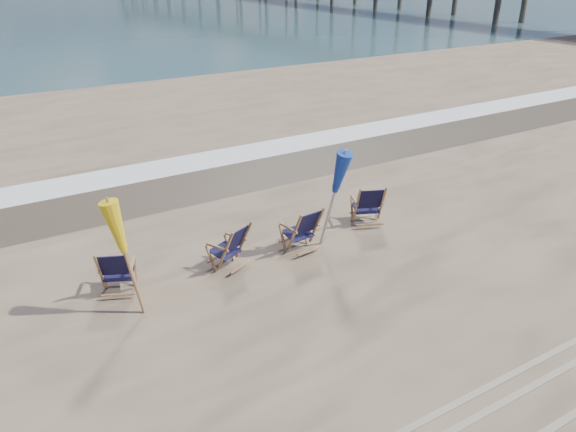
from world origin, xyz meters
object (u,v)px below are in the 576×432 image
beach_chair_3 (382,205)px  umbrella_blue (332,172)px  beach_chair_0 (132,272)px  beach_chair_1 (244,242)px  beach_chair_2 (317,227)px  umbrella_yellow (124,232)px

beach_chair_3 → umbrella_blue: (-1.55, -0.32, 1.15)m
beach_chair_3 → beach_chair_0: bearing=22.5°
beach_chair_1 → beach_chair_2: size_ratio=0.96×
beach_chair_2 → beach_chair_3: bearing=179.5°
umbrella_blue → beach_chair_0: bearing=174.2°
beach_chair_2 → beach_chair_1: bearing=-13.8°
beach_chair_0 → beach_chair_1: beach_chair_1 is taller
beach_chair_0 → beach_chair_2: beach_chair_2 is taller
beach_chair_1 → beach_chair_2: beach_chair_2 is taller
beach_chair_2 → umbrella_yellow: 3.87m
beach_chair_1 → umbrella_blue: umbrella_blue is taller
beach_chair_0 → umbrella_blue: 3.98m
beach_chair_3 → umbrella_yellow: 5.60m
umbrella_yellow → beach_chair_0: bearing=73.6°
beach_chair_1 → umbrella_yellow: 2.52m
beach_chair_1 → umbrella_yellow: size_ratio=0.47×
umbrella_yellow → beach_chair_1: bearing=12.9°
beach_chair_0 → umbrella_blue: size_ratio=0.43×
beach_chair_3 → umbrella_yellow: (-5.49, -0.47, 0.98)m
beach_chair_0 → umbrella_yellow: umbrella_yellow is taller
beach_chair_0 → umbrella_yellow: (-0.16, -0.53, 1.00)m
beach_chair_1 → umbrella_yellow: (-2.25, -0.52, 1.00)m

